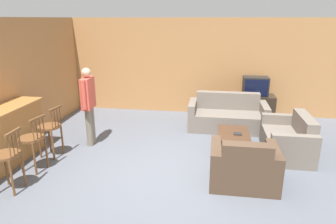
{
  "coord_description": "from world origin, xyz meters",
  "views": [
    {
      "loc": [
        0.73,
        -4.53,
        2.57
      ],
      "look_at": [
        -0.11,
        0.91,
        0.85
      ],
      "focal_mm": 32.0,
      "sensor_mm": 36.0,
      "label": 1
    }
  ],
  "objects": [
    {
      "name": "tv",
      "position": [
        1.83,
        3.39,
        0.88
      ],
      "size": [
        0.64,
        0.42,
        0.49
      ],
      "color": "black",
      "rests_on": "tv_unit"
    },
    {
      "name": "tv_unit",
      "position": [
        1.83,
        3.39,
        0.32
      ],
      "size": [
        1.05,
        0.53,
        0.64
      ],
      "color": "#2D2319",
      "rests_on": "ground_plane"
    },
    {
      "name": "bar_chair_far",
      "position": [
        -2.31,
        0.42,
        0.54
      ],
      "size": [
        0.47,
        0.47,
        1.0
      ],
      "color": "brown",
      "rests_on": "ground_plane"
    },
    {
      "name": "loveseat_right",
      "position": [
        2.24,
        1.2,
        0.3
      ],
      "size": [
        0.82,
        1.36,
        0.8
      ],
      "color": "#70665B",
      "rests_on": "ground_plane"
    },
    {
      "name": "wall_back",
      "position": [
        0.0,
        3.73,
        1.3
      ],
      "size": [
        9.4,
        0.08,
        2.6
      ],
      "color": "#B27A47",
      "rests_on": "ground_plane"
    },
    {
      "name": "coffee_table",
      "position": [
        1.17,
        1.12,
        0.35
      ],
      "size": [
        0.61,
        0.87,
        0.42
      ],
      "color": "#472D1E",
      "rests_on": "ground_plane"
    },
    {
      "name": "bar_chair_near",
      "position": [
        -2.31,
        -0.83,
        0.54
      ],
      "size": [
        0.43,
        0.43,
        1.0
      ],
      "color": "brown",
      "rests_on": "ground_plane"
    },
    {
      "name": "wall_left",
      "position": [
        -3.28,
        1.37,
        1.3
      ],
      "size": [
        0.08,
        8.73,
        2.6
      ],
      "color": "#B27A47",
      "rests_on": "ground_plane"
    },
    {
      "name": "bar_chair_mid",
      "position": [
        -2.31,
        -0.17,
        0.54
      ],
      "size": [
        0.49,
        0.49,
        1.0
      ],
      "color": "brown",
      "rests_on": "ground_plane"
    },
    {
      "name": "armchair_near",
      "position": [
        1.27,
        -0.1,
        0.3
      ],
      "size": [
        1.06,
        0.85,
        0.82
      ],
      "color": "#4C3828",
      "rests_on": "ground_plane"
    },
    {
      "name": "ground_plane",
      "position": [
        0.0,
        0.0,
        0.0
      ],
      "size": [
        24.0,
        24.0,
        0.0
      ],
      "primitive_type": "plane",
      "color": "#565B66"
    },
    {
      "name": "person_by_window",
      "position": [
        -1.79,
        1.08,
        0.93
      ],
      "size": [
        0.21,
        0.57,
        1.64
      ],
      "color": "#756B5B",
      "rests_on": "ground_plane"
    },
    {
      "name": "couch_far",
      "position": [
        1.1,
        2.5,
        0.3
      ],
      "size": [
        1.85,
        0.89,
        0.84
      ],
      "color": "#70665B",
      "rests_on": "ground_plane"
    },
    {
      "name": "book_on_table",
      "position": [
        1.25,
        1.04,
        0.43
      ],
      "size": [
        0.16,
        0.15,
        0.02
      ],
      "color": "black",
      "rests_on": "coffee_table"
    }
  ]
}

